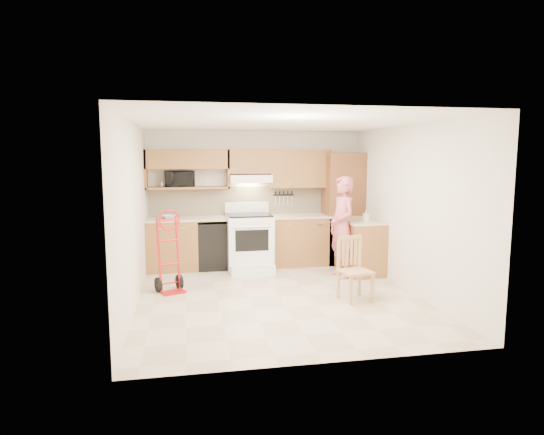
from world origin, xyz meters
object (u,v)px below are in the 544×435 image
object	(u,v)px
microwave	(179,179)
person	(342,227)
hand_truck	(170,255)
dining_chair	(356,269)
range	(250,237)

from	to	relation	value
microwave	person	distance (m)	3.02
person	hand_truck	bearing A→B (deg)	-88.81
dining_chair	microwave	bearing A→B (deg)	124.68
microwave	hand_truck	xyz separation A→B (m)	(-0.15, -1.55, -1.07)
range	person	bearing A→B (deg)	-28.65
person	hand_truck	xyz separation A→B (m)	(-2.82, -0.37, -0.29)
range	hand_truck	world-z (taller)	range
person	dining_chair	distance (m)	1.36
microwave	range	xyz separation A→B (m)	(1.22, -0.39, -1.04)
hand_truck	dining_chair	world-z (taller)	hand_truck
microwave	hand_truck	distance (m)	1.89
microwave	range	bearing A→B (deg)	-23.04
microwave	dining_chair	xyz separation A→B (m)	(2.43, -2.46, -1.18)
microwave	hand_truck	size ratio (longest dim) A/B	0.45
microwave	dining_chair	distance (m)	3.66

